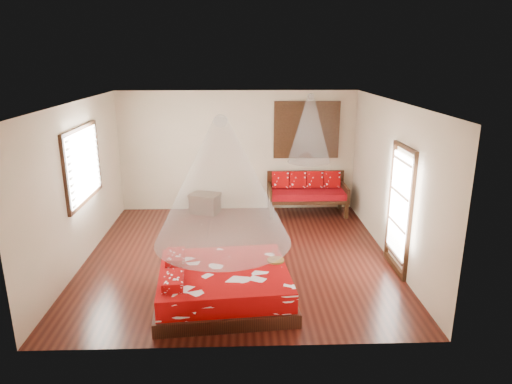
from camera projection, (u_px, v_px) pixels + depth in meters
The scene contains 10 objects.
room at pixel (237, 183), 8.02m from camera, with size 5.54×5.54×2.84m.
bed at pixel (223, 285), 6.82m from camera, with size 2.14×1.97×0.63m.
daybed at pixel (307, 191), 10.60m from camera, with size 1.82×0.81×0.95m.
storage_chest at pixel (205, 203), 10.67m from camera, with size 0.80×0.69×0.46m.
shutter_panel at pixel (307, 130), 10.53m from camera, with size 1.52×0.06×1.32m.
window_left at pixel (83, 165), 8.03m from camera, with size 0.10×1.74×1.34m.
glazed_door at pixel (399, 210), 7.63m from camera, with size 0.08×1.02×2.16m.
wine_tray at pixel (276, 258), 7.02m from camera, with size 0.26×0.26×0.21m.
mosquito_net_main at pixel (222, 182), 6.37m from camera, with size 1.97×1.97×1.80m, color silver.
mosquito_net_daybed at pixel (310, 129), 10.06m from camera, with size 0.96×0.96×1.50m, color silver.
Camera 1 is at (0.06, -7.74, 3.53)m, focal length 32.00 mm.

